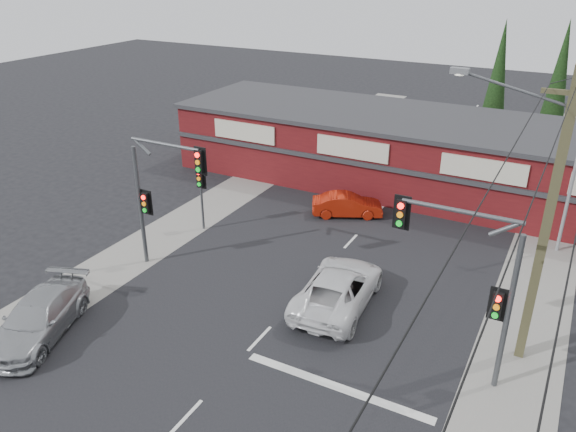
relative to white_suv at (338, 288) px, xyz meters
The scene contains 17 objects.
ground 3.42m from the white_suv, 118.94° to the right, with size 120.00×120.00×0.00m, color black.
road_strip 2.74m from the white_suv, 127.84° to the left, with size 14.00×70.00×0.01m, color black.
verge_left 10.35m from the white_suv, 168.39° to the left, with size 3.00×70.00×0.02m, color gray.
verge_right 7.23m from the white_suv, 16.80° to the left, with size 3.00×70.00×0.02m, color gray.
stop_line 4.86m from the white_suv, 66.91° to the right, with size 6.50×0.35×0.01m, color silver.
white_suv is the anchor object (origin of this frame).
silver_suv 11.29m from the white_suv, 141.80° to the right, with size 2.05×5.04×1.46m, color #A4A7AA.
red_sedan 8.59m from the white_suv, 110.26° to the left, with size 1.30×3.73×1.23m, color #A31C0A.
lane_dashes 7.71m from the white_suv, 102.14° to the left, with size 0.12×58.45×0.01m.
shop_building 14.37m from the white_suv, 100.51° to the left, with size 27.30×8.40×4.22m.
conifer_near 21.68m from the white_suv, 84.89° to the left, with size 1.80×1.80×9.25m.
conifer_far 24.16m from the white_suv, 76.87° to the left, with size 1.80×1.80×9.25m.
traffic_mast_left 8.69m from the white_suv, behind, with size 3.77×0.27×5.97m.
traffic_mast_right 6.43m from the white_suv, 20.07° to the right, with size 3.96×0.27×5.97m.
pedestal_signal 9.48m from the white_suv, 160.71° to the left, with size 0.55×0.27×3.38m.
utility_pole 8.19m from the white_suv, ahead, with size 4.38×0.59×10.00m.
power_lines 12.03m from the white_suv, 38.16° to the right, with size 2.01×29.00×1.22m.
Camera 1 is at (8.79, -14.76, 12.72)m, focal length 35.00 mm.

